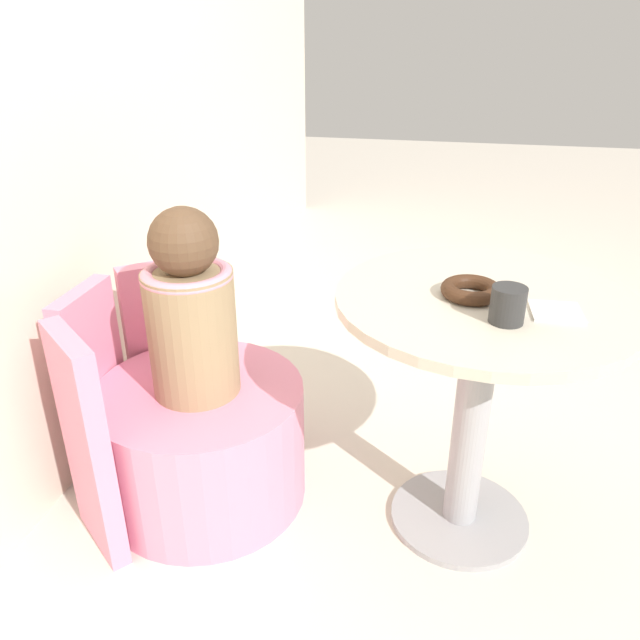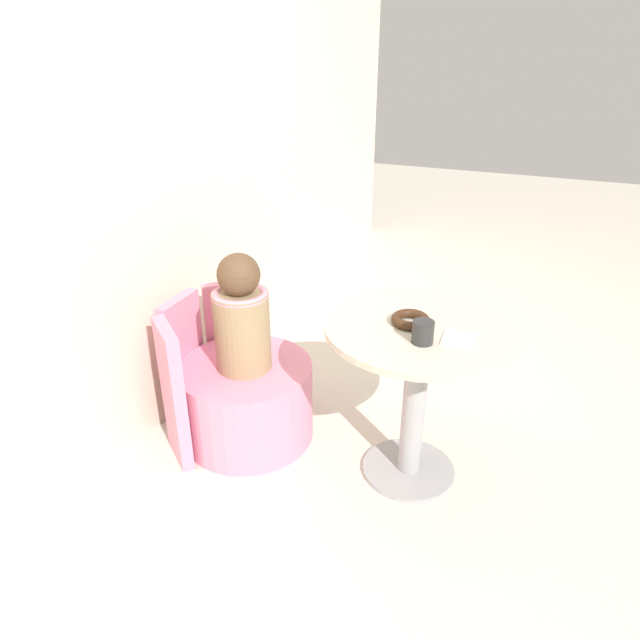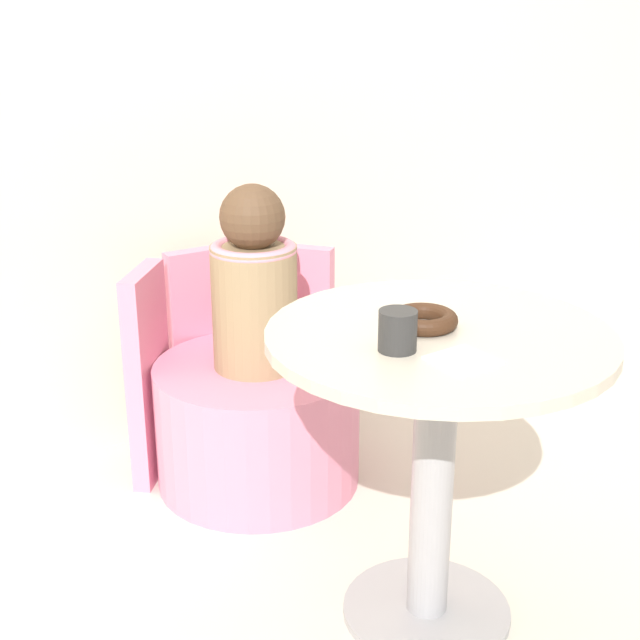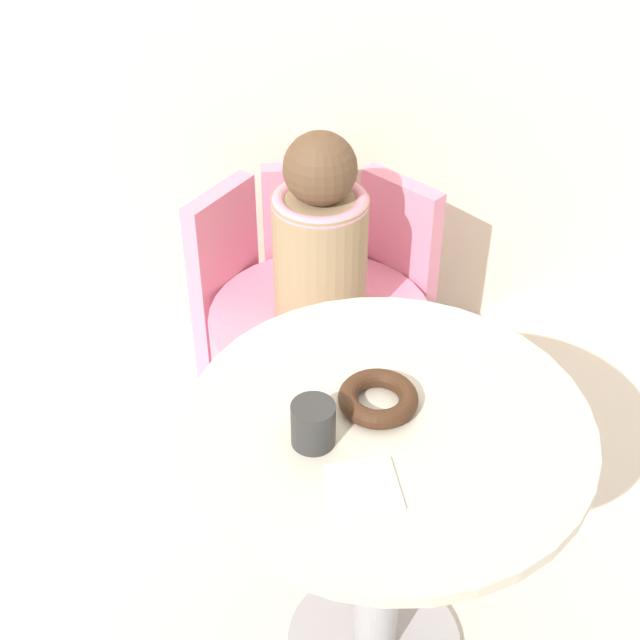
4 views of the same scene
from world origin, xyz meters
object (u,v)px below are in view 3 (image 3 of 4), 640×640
Objects in this scene: round_table at (435,414)px; cup at (398,331)px; tub_chair at (258,423)px; child_figure at (254,285)px; donut at (425,320)px.

cup is at bearing -165.08° from round_table.
child_figure reaches higher than tub_chair.
child_figure is (-0.03, 0.73, 0.09)m from round_table.
donut is 1.76× the size of cup.
cup is (-0.10, -0.76, 0.13)m from child_figure.
child_figure reaches higher than cup.
child_figure is 0.70m from donut.
cup is (-0.10, -0.76, 0.54)m from tub_chair.
child_figure is at bearing 92.56° from round_table.
donut is (-0.01, 0.03, 0.20)m from round_table.
donut is at bearing -88.17° from child_figure.
tub_chair is 4.11× the size of donut.
donut is at bearing 29.78° from cup.
round_table is at bearing -73.11° from donut.
child_figure is (0.00, 0.00, 0.41)m from tub_chair.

